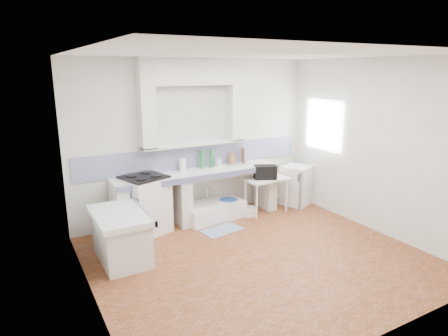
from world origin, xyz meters
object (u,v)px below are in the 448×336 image
fridge (296,185)px  side_table (266,195)px  stove (145,205)px  sink (213,211)px

fridge → side_table: bearing=162.8°
stove → sink: (1.24, -0.01, -0.33)m
side_table → fridge: bearing=3.7°
stove → side_table: 2.26m
sink → fridge: bearing=-9.7°
stove → side_table: size_ratio=1.16×
sink → side_table: bearing=-18.2°
stove → sink: bearing=-17.9°
sink → side_table: 1.05m
side_table → fridge: size_ratio=1.03×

